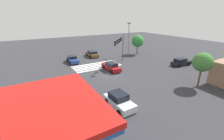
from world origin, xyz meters
name	(u,v)px	position (x,y,z in m)	size (l,w,h in m)	color
ground_plane	(112,76)	(0.00, 0.00, 0.00)	(111.74, 111.74, 0.00)	#333338
crosswalk_markings	(97,66)	(0.00, -6.36, 0.00)	(9.91, 4.40, 0.01)	silver
traffic_signal_mast	(120,43)	(-4.76, -4.76, 4.67)	(5.88, 5.88, 6.06)	#47474C
car_0	(111,67)	(-1.30, -2.51, 0.74)	(2.04, 4.85, 1.60)	maroon
car_1	(73,59)	(3.64, -11.55, 0.71)	(2.28, 4.83, 1.52)	navy
car_2	(119,101)	(4.14, 8.70, 0.77)	(2.26, 4.30, 1.70)	silver
car_3	(92,54)	(-2.24, -14.08, 0.74)	(2.29, 4.78, 1.54)	brown
car_4	(4,107)	(15.51, 3.46, 0.70)	(4.32, 2.35, 1.46)	navy
car_5	(63,87)	(8.87, 1.85, 0.70)	(4.63, 2.13, 1.50)	gray
car_6	(181,62)	(-15.63, 2.36, 0.74)	(4.71, 2.18, 1.57)	black
gas_station_canopy	(35,115)	(12.60, 12.64, 4.55)	(7.64, 7.64, 5.13)	#23519E
pedestrian	(94,99)	(6.69, 7.23, 1.01)	(0.41, 0.41, 1.78)	brown
street_light_pole_a	(129,37)	(-10.93, -10.24, 4.98)	(0.80, 0.36, 8.34)	slate
tree_corner_a	(203,62)	(-9.05, 10.15, 3.75)	(2.76, 2.76, 5.15)	brown
tree_corner_b	(138,41)	(-13.90, -10.13, 3.61)	(3.22, 3.22, 5.23)	brown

